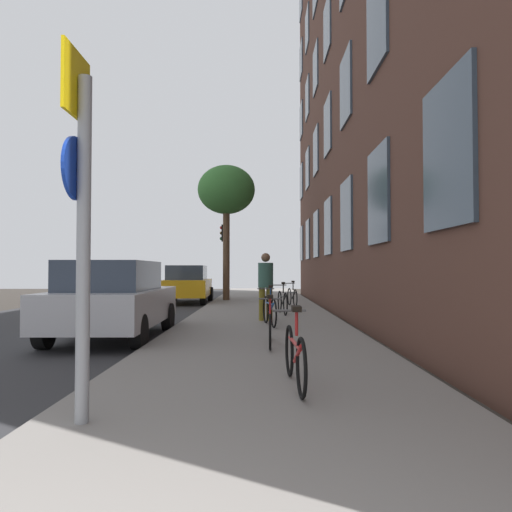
{
  "coord_description": "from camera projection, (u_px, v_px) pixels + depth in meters",
  "views": [
    {
      "loc": [
        1.04,
        -0.54,
        1.45
      ],
      "look_at": [
        0.93,
        12.66,
        1.83
      ],
      "focal_mm": 33.85,
      "sensor_mm": 36.0,
      "label": 1
    }
  ],
  "objects": [
    {
      "name": "tree_near",
      "position": [
        226.0,
        191.0,
        21.38
      ],
      "size": [
        2.54,
        2.54,
        5.96
      ],
      "color": "brown",
      "rests_on": "sidewalk"
    },
    {
      "name": "pedestrian_0",
      "position": [
        266.0,
        282.0,
        12.64
      ],
      "size": [
        0.55,
        0.55,
        1.77
      ],
      "color": "olive",
      "rests_on": "sidewalk"
    },
    {
      "name": "bicycle_1",
      "position": [
        270.0,
        326.0,
        8.49
      ],
      "size": [
        0.42,
        1.7,
        0.89
      ],
      "color": "black",
      "rests_on": "sidewalk"
    },
    {
      "name": "building_facade",
      "position": [
        344.0,
        19.0,
        15.24
      ],
      "size": [
        0.56,
        27.0,
        18.72
      ],
      "color": "#513328",
      "rests_on": "ground"
    },
    {
      "name": "car_1",
      "position": [
        188.0,
        284.0,
        20.86
      ],
      "size": [
        2.01,
        4.39,
        1.62
      ],
      "color": "orange",
      "rests_on": "road_asphalt"
    },
    {
      "name": "ground_plane",
      "position": [
        153.0,
        315.0,
        15.52
      ],
      "size": [
        41.8,
        41.8,
        0.0
      ],
      "primitive_type": "plane",
      "color": "#332D28"
    },
    {
      "name": "bicycle_3",
      "position": [
        282.0,
        301.0,
        14.49
      ],
      "size": [
        0.42,
        1.75,
        0.96
      ],
      "color": "black",
      "rests_on": "sidewalk"
    },
    {
      "name": "bicycle_0",
      "position": [
        295.0,
        355.0,
        5.49
      ],
      "size": [
        0.42,
        1.7,
        0.93
      ],
      "color": "black",
      "rests_on": "sidewalk"
    },
    {
      "name": "sign_post",
      "position": [
        81.0,
        208.0,
        4.24
      ],
      "size": [
        0.15,
        0.6,
        3.27
      ],
      "color": "gray",
      "rests_on": "sidewalk"
    },
    {
      "name": "bicycle_2",
      "position": [
        270.0,
        310.0,
        11.5
      ],
      "size": [
        0.45,
        1.65,
        0.97
      ],
      "color": "black",
      "rests_on": "sidewalk"
    },
    {
      "name": "road_asphalt",
      "position": [
        88.0,
        315.0,
        15.54
      ],
      "size": [
        7.0,
        38.0,
        0.01
      ],
      "primitive_type": "cube",
      "color": "#2D2D30",
      "rests_on": "ground"
    },
    {
      "name": "bicycle_4",
      "position": [
        292.0,
        296.0,
        17.48
      ],
      "size": [
        0.42,
        1.67,
        0.93
      ],
      "color": "black",
      "rests_on": "sidewalk"
    },
    {
      "name": "traffic_light",
      "position": [
        225.0,
        247.0,
        22.89
      ],
      "size": [
        0.43,
        0.24,
        3.52
      ],
      "color": "black",
      "rests_on": "sidewalk"
    },
    {
      "name": "sidewalk",
      "position": [
        262.0,
        313.0,
        15.49
      ],
      "size": [
        4.2,
        38.0,
        0.12
      ],
      "primitive_type": "cube",
      "color": "gray",
      "rests_on": "ground"
    },
    {
      "name": "car_0",
      "position": [
        114.0,
        299.0,
        10.09
      ],
      "size": [
        1.96,
        4.37,
        1.62
      ],
      "color": "#B7B7BC",
      "rests_on": "road_asphalt"
    }
  ]
}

